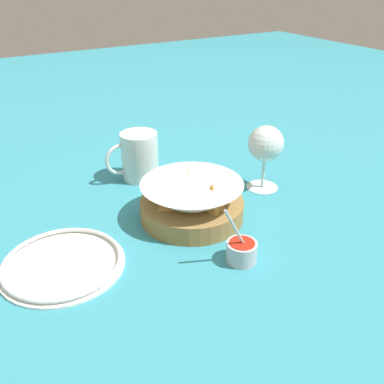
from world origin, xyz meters
TOP-DOWN VIEW (x-y plane):
  - ground_plane at (0.00, 0.00)m, footprint 4.00×4.00m
  - food_basket at (-0.00, 0.01)m, footprint 0.22×0.22m
  - sauce_cup at (0.00, 0.19)m, footprint 0.07×0.06m
  - wine_glass at (-0.22, -0.02)m, footprint 0.08×0.08m
  - beer_mug at (0.01, -0.22)m, footprint 0.14×0.09m
  - side_plate at (0.29, 0.04)m, footprint 0.22×0.22m

SIDE VIEW (x-z plane):
  - ground_plane at x=0.00m, z-range 0.00..0.00m
  - side_plate at x=0.29m, z-range 0.00..0.01m
  - sauce_cup at x=0.00m, z-range -0.04..0.08m
  - food_basket at x=0.00m, z-range -0.01..0.08m
  - beer_mug at x=0.01m, z-range 0.00..0.11m
  - wine_glass at x=-0.22m, z-range 0.03..0.19m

